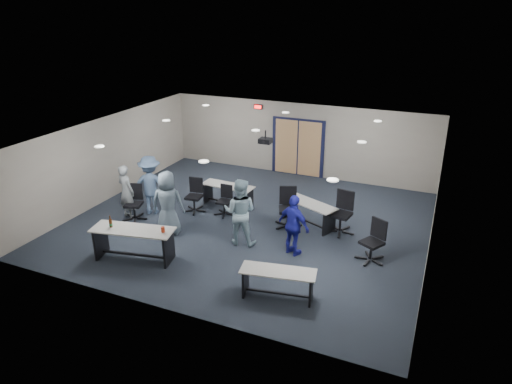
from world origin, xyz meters
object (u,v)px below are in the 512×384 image
at_px(person_gray, 126,191).
at_px(chair_loose_right, 372,241).
at_px(person_back, 151,185).
at_px(table_front_right, 278,279).
at_px(chair_back_c, 288,208).
at_px(chair_back_a, 194,196).
at_px(chair_loose_left, 133,203).
at_px(chair_back_d, 341,213).
at_px(person_lightblue, 240,212).
at_px(chair_back_b, 224,201).
at_px(table_back_left, 228,191).
at_px(table_front_left, 134,238).
at_px(person_plaid, 168,203).
at_px(table_back_right, 309,210).
at_px(person_navy, 294,225).

bearing_deg(person_gray, chair_loose_right, -162.99).
bearing_deg(person_back, table_front_right, 129.49).
xyz_separation_m(table_front_right, chair_back_c, (-0.95, 3.32, 0.13)).
height_order(chair_back_c, person_gray, person_gray).
distance_m(chair_back_a, chair_loose_left, 1.81).
height_order(chair_back_d, person_lightblue, person_lightblue).
height_order(chair_back_b, person_back, person_back).
bearing_deg(table_back_left, person_gray, -137.59).
distance_m(table_front_left, person_back, 2.79).
relative_size(chair_back_c, chair_back_d, 0.97).
distance_m(table_back_left, person_plaid, 2.51).
xyz_separation_m(chair_loose_left, person_plaid, (1.45, -0.33, 0.38)).
xyz_separation_m(person_plaid, person_back, (-1.24, 0.95, 0.00)).
distance_m(chair_back_d, person_plaid, 4.81).
bearing_deg(person_plaid, table_back_right, -167.52).
relative_size(chair_loose_right, person_plaid, 0.60).
xyz_separation_m(table_back_right, chair_back_c, (-0.50, -0.36, 0.10)).
bearing_deg(chair_back_b, chair_back_a, -172.25).
distance_m(chair_back_c, chair_loose_right, 2.72).
bearing_deg(chair_back_c, person_back, 167.65).
xyz_separation_m(table_back_left, chair_back_b, (0.21, -0.69, -0.01)).
distance_m(table_front_right, table_back_right, 3.72).
relative_size(chair_back_a, chair_back_d, 0.87).
xyz_separation_m(chair_loose_right, person_plaid, (-5.46, -0.71, 0.37)).
xyz_separation_m(person_gray, person_plaid, (1.75, -0.43, 0.09)).
relative_size(table_back_right, chair_back_d, 1.51).
distance_m(table_front_left, chair_back_c, 4.36).
height_order(chair_back_a, chair_loose_left, chair_loose_left).
bearing_deg(person_back, person_plaid, 118.96).
distance_m(table_front_left, person_navy, 4.02).
bearing_deg(table_back_left, person_plaid, -102.06).
height_order(chair_loose_left, person_gray, person_gray).
distance_m(chair_back_d, person_gray, 6.33).
bearing_deg(table_front_right, person_plaid, 146.52).
xyz_separation_m(table_front_right, person_lightblue, (-1.80, 1.92, 0.46)).
bearing_deg(table_back_left, person_lightblue, -52.93).
height_order(chair_loose_left, person_navy, person_navy).
relative_size(table_front_left, person_back, 1.18).
height_order(table_back_right, chair_back_a, chair_back_a).
bearing_deg(person_plaid, table_back_left, -123.71).
bearing_deg(chair_back_c, table_front_left, -154.73).
bearing_deg(chair_back_b, person_gray, -155.19).
distance_m(table_back_right, person_navy, 1.81).
bearing_deg(table_front_right, person_lightblue, 122.69).
relative_size(person_plaid, person_navy, 1.12).
bearing_deg(chair_back_a, chair_back_b, 1.84).
xyz_separation_m(person_plaid, person_lightblue, (2.06, 0.28, 0.00)).
bearing_deg(chair_back_d, chair_loose_left, -155.72).
height_order(table_back_left, chair_back_c, chair_back_c).
bearing_deg(chair_back_c, person_lightblue, -143.66).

